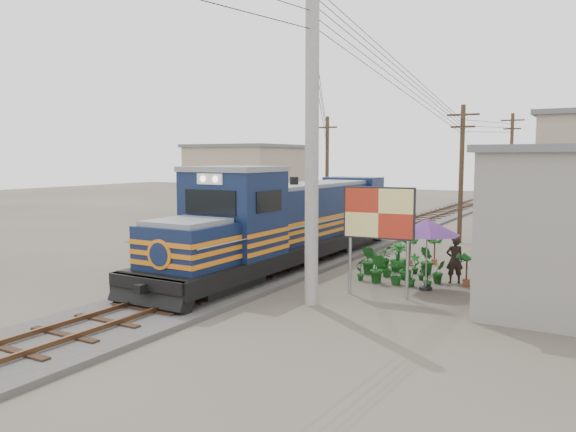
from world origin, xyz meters
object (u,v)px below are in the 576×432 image
Objects in this scene: billboard at (379,216)px; market_umbrella at (427,227)px; vendor at (455,260)px; locomotive at (287,224)px.

billboard is 2.02m from market_umbrella.
billboard reaches higher than vendor.
locomotive is at bearing 144.19° from billboard.
vendor is (0.58, 1.45, -1.27)m from market_umbrella.
billboard is at bearing -29.27° from locomotive.
locomotive reaches higher than billboard.
billboard is (4.89, -2.74, 0.84)m from locomotive.
market_umbrella is (1.05, 1.66, -0.47)m from billboard.
vendor is at bearing 3.28° from locomotive.
vendor is (6.52, 0.37, -0.89)m from locomotive.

